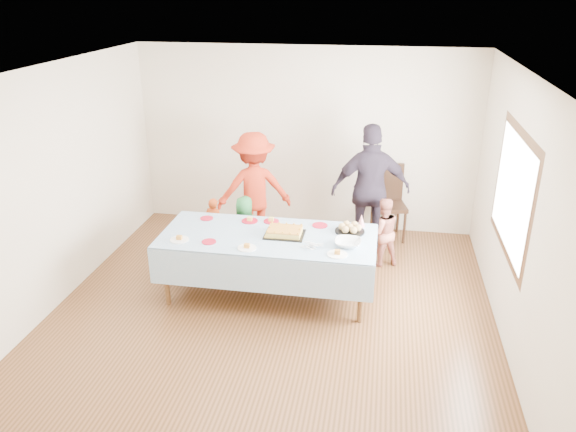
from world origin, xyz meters
name	(u,v)px	position (x,y,z in m)	size (l,w,h in m)	color
ground	(274,307)	(0.00, 0.00, 0.00)	(5.00, 5.00, 0.00)	#4B2F15
room_walls	(277,161)	(0.05, 0.00, 1.77)	(5.04, 5.04, 2.72)	beige
party_table	(268,240)	(-0.12, 0.28, 0.72)	(2.50, 1.10, 0.78)	brown
birthday_cake	(285,232)	(0.07, 0.33, 0.82)	(0.46, 0.35, 0.08)	black
rolls_tray	(350,228)	(0.81, 0.54, 0.82)	(0.35, 0.35, 0.11)	black
punch_bowl	(348,243)	(0.82, 0.16, 0.82)	(0.30, 0.30, 0.07)	silver
party_hat	(361,221)	(0.93, 0.73, 0.86)	(0.09, 0.09, 0.16)	silver
fork_pile	(312,245)	(0.43, 0.05, 0.81)	(0.24, 0.18, 0.07)	white
plate_red_far_a	(207,218)	(-0.97, 0.64, 0.79)	(0.16, 0.16, 0.01)	#B80D26
plate_red_far_b	(250,221)	(-0.42, 0.65, 0.79)	(0.20, 0.20, 0.01)	#B80D26
plate_red_far_c	(271,221)	(-0.16, 0.69, 0.79)	(0.19, 0.19, 0.01)	#B80D26
plate_red_far_d	(320,225)	(0.44, 0.66, 0.79)	(0.19, 0.19, 0.01)	#B80D26
plate_red_near	(209,242)	(-0.74, -0.01, 0.79)	(0.16, 0.16, 0.01)	#B80D26
plate_white_left	(179,240)	(-1.09, -0.02, 0.79)	(0.22, 0.22, 0.01)	white
plate_white_mid	(247,248)	(-0.28, -0.10, 0.79)	(0.21, 0.21, 0.01)	white
plate_white_right	(337,254)	(0.72, -0.08, 0.79)	(0.22, 0.22, 0.01)	white
dining_chair	(388,198)	(1.26, 2.27, 0.60)	(0.56, 0.56, 1.08)	black
toddler_left	(214,224)	(-1.12, 1.39, 0.38)	(0.28, 0.18, 0.76)	#C64618
toddler_mid	(245,230)	(-0.59, 1.05, 0.47)	(0.46, 0.30, 0.94)	#236932
toddler_right	(382,232)	(1.20, 1.32, 0.47)	(0.46, 0.35, 0.94)	#BF6B59
adult_left	(254,189)	(-0.62, 1.73, 0.81)	(1.05, 0.60, 1.62)	red
adult_right	(371,190)	(1.01, 1.69, 0.91)	(1.06, 0.44, 1.82)	#2D2432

